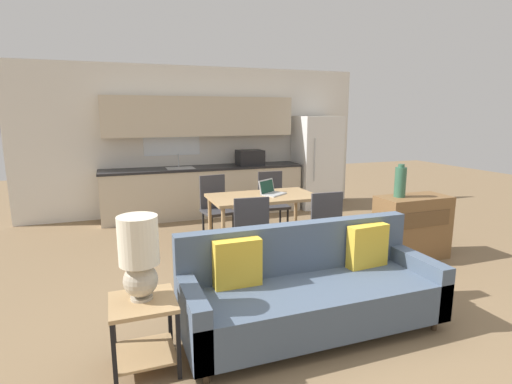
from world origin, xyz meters
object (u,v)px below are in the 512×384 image
(refrigerator, at_px, (317,162))
(side_table, at_px, (144,323))
(credenza, at_px, (412,227))
(dining_chair_near_left, at_px, (249,233))
(couch, at_px, (309,291))
(dining_chair_far_right, at_px, (272,200))
(table_lamp, at_px, (139,255))
(dining_chair_far_left, at_px, (216,205))
(dining_table, at_px, (263,201))
(dining_chair_near_right, at_px, (322,226))
(laptop, at_px, (271,191))
(vase, at_px, (400,182))

(refrigerator, relative_size, side_table, 3.37)
(credenza, height_order, dining_chair_near_left, dining_chair_near_left)
(couch, height_order, dining_chair_far_right, dining_chair_far_right)
(couch, height_order, table_lamp, table_lamp)
(dining_chair_far_left, bearing_deg, side_table, -122.16)
(dining_table, relative_size, dining_chair_far_left, 1.52)
(refrigerator, distance_m, credenza, 3.10)
(credenza, relative_size, dining_chair_near_right, 0.98)
(credenza, xyz_separation_m, dining_chair_near_left, (-2.17, 0.17, 0.10))
(table_lamp, bearing_deg, dining_table, 50.12)
(dining_chair_near_left, bearing_deg, dining_chair_near_right, -177.16)
(credenza, bearing_deg, refrigerator, 85.16)
(side_table, xyz_separation_m, laptop, (1.88, 2.18, 0.45))
(dining_chair_far_left, bearing_deg, dining_chair_near_right, -67.19)
(refrigerator, distance_m, dining_table, 2.89)
(credenza, xyz_separation_m, dining_chair_far_right, (-1.24, 1.74, 0.10))
(dining_chair_near_left, bearing_deg, laptop, -121.36)
(refrigerator, xyz_separation_m, dining_table, (-1.96, -2.11, -0.21))
(vase, bearing_deg, credenza, -12.11)
(dining_chair_near_left, distance_m, dining_chair_near_right, 0.93)
(side_table, distance_m, dining_chair_far_right, 3.69)
(refrigerator, relative_size, credenza, 1.95)
(couch, bearing_deg, refrigerator, 60.85)
(dining_chair_far_left, bearing_deg, couch, -95.92)
(refrigerator, bearing_deg, credenza, -94.84)
(dining_table, relative_size, table_lamp, 2.33)
(couch, xyz_separation_m, dining_chair_near_left, (-0.11, 1.29, 0.16))
(vase, height_order, dining_chair_near_left, vase)
(dining_chair_far_right, height_order, dining_chair_far_left, same)
(table_lamp, bearing_deg, laptop, 48.73)
(table_lamp, relative_size, dining_chair_near_left, 0.65)
(dining_chair_near_left, relative_size, laptop, 2.32)
(table_lamp, bearing_deg, credenza, 18.63)
(refrigerator, bearing_deg, dining_chair_far_left, -150.67)
(dining_chair_near_left, xyz_separation_m, laptop, (0.59, 0.81, 0.31))
(refrigerator, height_order, side_table, refrigerator)
(dining_table, relative_size, vase, 3.45)
(credenza, xyz_separation_m, dining_chair_near_right, (-1.25, 0.14, 0.10))
(vase, bearing_deg, dining_chair_far_right, 121.38)
(dining_table, bearing_deg, side_table, -129.40)
(refrigerator, xyz_separation_m, vase, (-0.46, -3.01, 0.11))
(dining_table, distance_m, credenza, 1.97)
(vase, relative_size, laptop, 1.03)
(dining_chair_far_right, bearing_deg, vase, -54.95)
(dining_chair_near_left, relative_size, dining_chair_far_left, 1.00)
(dining_chair_near_left, height_order, dining_chair_far_left, same)
(vase, xyz_separation_m, dining_chair_far_right, (-1.04, 1.70, -0.50))
(side_table, height_order, vase, vase)
(couch, bearing_deg, dining_chair_far_right, 73.82)
(dining_chair_far_right, distance_m, dining_chair_far_left, 0.94)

